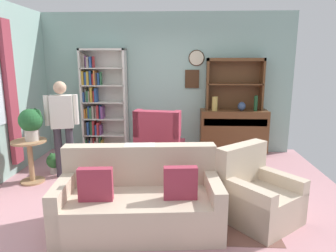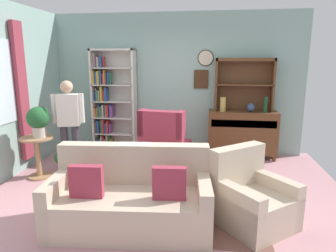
{
  "view_description": "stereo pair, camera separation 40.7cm",
  "coord_description": "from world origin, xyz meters",
  "px_view_note": "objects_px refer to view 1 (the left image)",
  "views": [
    {
      "loc": [
        0.3,
        -4.08,
        1.89
      ],
      "look_at": [
        0.1,
        0.2,
        0.95
      ],
      "focal_mm": 32.46,
      "sensor_mm": 36.0,
      "label": 1
    },
    {
      "loc": [
        0.71,
        -4.04,
        1.89
      ],
      "look_at": [
        0.1,
        0.2,
        0.95
      ],
      "focal_mm": 32.46,
      "sensor_mm": 36.0,
      "label": 2
    }
  ],
  "objects_px": {
    "bookshelf": "(101,104)",
    "potted_plant_small": "(54,162)",
    "sideboard": "(233,130)",
    "armchair_floral": "(257,197)",
    "sideboard_hutch": "(235,77)",
    "wingback_chair": "(160,146)",
    "couch_floral": "(140,201)",
    "coffee_table": "(143,170)",
    "person_reading": "(62,122)",
    "plant_stand": "(30,157)",
    "book_stack": "(134,164)",
    "vase_round": "(242,106)",
    "bottle_wine": "(256,103)",
    "potted_plant_large": "(31,122)",
    "vase_tall": "(215,104)"
  },
  "relations": [
    {
      "from": "sideboard_hutch",
      "to": "coffee_table",
      "type": "distance_m",
      "value": 2.8
    },
    {
      "from": "sideboard_hutch",
      "to": "couch_floral",
      "type": "relative_size",
      "value": 0.59
    },
    {
      "from": "bookshelf",
      "to": "plant_stand",
      "type": "distance_m",
      "value": 1.87
    },
    {
      "from": "sideboard_hutch",
      "to": "vase_tall",
      "type": "distance_m",
      "value": 0.66
    },
    {
      "from": "armchair_floral",
      "to": "potted_plant_small",
      "type": "distance_m",
      "value": 3.35
    },
    {
      "from": "sideboard",
      "to": "vase_round",
      "type": "xyz_separation_m",
      "value": [
        0.13,
        -0.07,
        0.5
      ]
    },
    {
      "from": "bookshelf",
      "to": "vase_round",
      "type": "bearing_deg",
      "value": -3.02
    },
    {
      "from": "armchair_floral",
      "to": "potted_plant_large",
      "type": "height_order",
      "value": "potted_plant_large"
    },
    {
      "from": "sideboard_hutch",
      "to": "coffee_table",
      "type": "bearing_deg",
      "value": -128.28
    },
    {
      "from": "sideboard",
      "to": "sideboard_hutch",
      "type": "distance_m",
      "value": 1.06
    },
    {
      "from": "sideboard",
      "to": "armchair_floral",
      "type": "relative_size",
      "value": 1.2
    },
    {
      "from": "bottle_wine",
      "to": "armchair_floral",
      "type": "relative_size",
      "value": 0.27
    },
    {
      "from": "bottle_wine",
      "to": "coffee_table",
      "type": "relative_size",
      "value": 0.37
    },
    {
      "from": "couch_floral",
      "to": "coffee_table",
      "type": "height_order",
      "value": "couch_floral"
    },
    {
      "from": "armchair_floral",
      "to": "couch_floral",
      "type": "bearing_deg",
      "value": -170.59
    },
    {
      "from": "vase_round",
      "to": "book_stack",
      "type": "bearing_deg",
      "value": -133.95
    },
    {
      "from": "bookshelf",
      "to": "vase_tall",
      "type": "bearing_deg",
      "value": -4.05
    },
    {
      "from": "wingback_chair",
      "to": "plant_stand",
      "type": "distance_m",
      "value": 2.1
    },
    {
      "from": "armchair_floral",
      "to": "plant_stand",
      "type": "xyz_separation_m",
      "value": [
        -3.25,
        0.99,
        0.13
      ]
    },
    {
      "from": "bookshelf",
      "to": "couch_floral",
      "type": "xyz_separation_m",
      "value": [
        1.18,
        -2.85,
        -0.71
      ]
    },
    {
      "from": "bookshelf",
      "to": "wingback_chair",
      "type": "xyz_separation_m",
      "value": [
        1.25,
        -0.84,
        -0.63
      ]
    },
    {
      "from": "sideboard",
      "to": "person_reading",
      "type": "relative_size",
      "value": 0.83
    },
    {
      "from": "wingback_chair",
      "to": "book_stack",
      "type": "xyz_separation_m",
      "value": [
        -0.27,
        -1.19,
        0.08
      ]
    },
    {
      "from": "couch_floral",
      "to": "armchair_floral",
      "type": "distance_m",
      "value": 1.39
    },
    {
      "from": "sideboard",
      "to": "armchair_floral",
      "type": "distance_m",
      "value": 2.55
    },
    {
      "from": "sideboard_hutch",
      "to": "wingback_chair",
      "type": "distance_m",
      "value": 2.03
    },
    {
      "from": "plant_stand",
      "to": "bookshelf",
      "type": "bearing_deg",
      "value": 66.9
    },
    {
      "from": "couch_floral",
      "to": "coffee_table",
      "type": "distance_m",
      "value": 0.89
    },
    {
      "from": "bookshelf",
      "to": "bottle_wine",
      "type": "distance_m",
      "value": 3.06
    },
    {
      "from": "plant_stand",
      "to": "potted_plant_large",
      "type": "distance_m",
      "value": 0.55
    },
    {
      "from": "person_reading",
      "to": "coffee_table",
      "type": "distance_m",
      "value": 1.6
    },
    {
      "from": "sideboard_hutch",
      "to": "coffee_table",
      "type": "relative_size",
      "value": 1.38
    },
    {
      "from": "sideboard",
      "to": "potted_plant_large",
      "type": "height_order",
      "value": "potted_plant_large"
    },
    {
      "from": "sideboard",
      "to": "person_reading",
      "type": "distance_m",
      "value": 3.22
    },
    {
      "from": "sideboard_hutch",
      "to": "potted_plant_small",
      "type": "distance_m",
      "value": 3.67
    },
    {
      "from": "bookshelf",
      "to": "person_reading",
      "type": "height_order",
      "value": "bookshelf"
    },
    {
      "from": "bookshelf",
      "to": "couch_floral",
      "type": "bearing_deg",
      "value": -67.54
    },
    {
      "from": "potted_plant_large",
      "to": "book_stack",
      "type": "distance_m",
      "value": 1.75
    },
    {
      "from": "bottle_wine",
      "to": "bookshelf",
      "type": "bearing_deg",
      "value": 176.81
    },
    {
      "from": "sideboard",
      "to": "couch_floral",
      "type": "height_order",
      "value": "sideboard"
    },
    {
      "from": "bookshelf",
      "to": "potted_plant_small",
      "type": "relative_size",
      "value": 6.05
    },
    {
      "from": "sideboard_hutch",
      "to": "plant_stand",
      "type": "height_order",
      "value": "sideboard_hutch"
    },
    {
      "from": "bottle_wine",
      "to": "potted_plant_large",
      "type": "relative_size",
      "value": 0.6
    },
    {
      "from": "vase_round",
      "to": "plant_stand",
      "type": "height_order",
      "value": "vase_round"
    },
    {
      "from": "plant_stand",
      "to": "book_stack",
      "type": "xyz_separation_m",
      "value": [
        1.68,
        -0.4,
        0.05
      ]
    },
    {
      "from": "bookshelf",
      "to": "sideboard_hutch",
      "type": "relative_size",
      "value": 1.91
    },
    {
      "from": "armchair_floral",
      "to": "potted_plant_large",
      "type": "distance_m",
      "value": 3.42
    },
    {
      "from": "bottle_wine",
      "to": "potted_plant_large",
      "type": "xyz_separation_m",
      "value": [
        -3.7,
        -1.44,
        -0.11
      ]
    },
    {
      "from": "vase_round",
      "to": "couch_floral",
      "type": "bearing_deg",
      "value": -121.02
    },
    {
      "from": "book_stack",
      "to": "potted_plant_small",
      "type": "bearing_deg",
      "value": 152.26
    }
  ]
}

